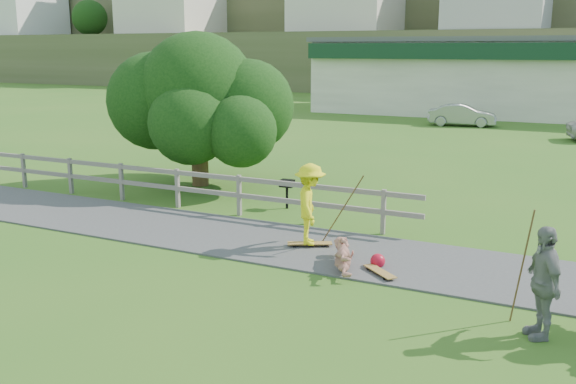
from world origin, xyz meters
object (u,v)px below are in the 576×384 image
spectator_b (543,282)px  skater_rider (310,209)px  tree (199,119)px  skater_fallen (344,254)px  car_silver (462,115)px  bbq (287,194)px

spectator_b → skater_rider: bearing=-143.7°
skater_rider → tree: size_ratio=0.30×
skater_rider → spectator_b: 5.68m
skater_fallen → spectator_b: (3.87, -1.59, 0.58)m
car_silver → skater_rider: bearing=175.0°
tree → bbq: size_ratio=7.36×
skater_rider → skater_fallen: bearing=-153.9°
spectator_b → tree: (-11.07, 7.12, 1.26)m
tree → spectator_b: bearing=-32.8°
skater_rider → tree: (-6.00, 4.56, 1.25)m
tree → bbq: bearing=-21.5°
spectator_b → car_silver: (-6.80, 27.50, -0.27)m
skater_rider → bbq: size_ratio=2.22×
car_silver → bbq: car_silver is taller
spectator_b → bbq: spectator_b is taller
skater_rider → spectator_b: bearing=-141.9°
skater_rider → tree: bearing=27.6°
tree → car_silver: bearing=78.2°
spectator_b → tree: bearing=-149.7°
spectator_b → bbq: size_ratio=2.18×
skater_fallen → spectator_b: 4.22m
bbq → car_silver: bearing=85.3°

